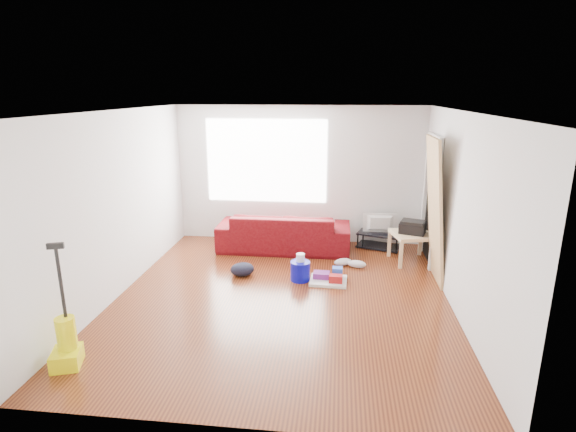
# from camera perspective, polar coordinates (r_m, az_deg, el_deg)

# --- Properties ---
(room) EXTENTS (4.51, 5.01, 2.51)m
(room) POSITION_cam_1_polar(r_m,az_deg,el_deg) (5.97, 0.05, 1.19)
(room) COLOR #421C10
(room) RESTS_ON ground
(sofa) EXTENTS (2.31, 0.90, 0.68)m
(sofa) POSITION_cam_1_polar(r_m,az_deg,el_deg) (8.08, -0.48, -4.21)
(sofa) COLOR #440107
(sofa) RESTS_ON ground
(tv_stand) EXTENTS (0.85, 0.64, 0.28)m
(tv_stand) POSITION_cam_1_polar(r_m,az_deg,el_deg) (8.26, 11.51, -2.97)
(tv_stand) COLOR black
(tv_stand) RESTS_ON ground
(tv) EXTENTS (0.59, 0.08, 0.34)m
(tv) POSITION_cam_1_polar(r_m,az_deg,el_deg) (8.17, 11.62, -0.95)
(tv) COLOR black
(tv) RESTS_ON tv_stand
(side_table) EXTENTS (0.73, 0.73, 0.49)m
(side_table) POSITION_cam_1_polar(r_m,az_deg,el_deg) (7.65, 15.45, -2.66)
(side_table) COLOR #D5B38A
(side_table) RESTS_ON ground
(printer) EXTENTS (0.48, 0.42, 0.21)m
(printer) POSITION_cam_1_polar(r_m,az_deg,el_deg) (7.60, 15.55, -1.36)
(printer) COLOR black
(printer) RESTS_ON side_table
(bucket) EXTENTS (0.32, 0.32, 0.29)m
(bucket) POSITION_cam_1_polar(r_m,az_deg,el_deg) (6.81, 1.55, -8.12)
(bucket) COLOR #090AA5
(bucket) RESTS_ON ground
(toilet_paper) EXTENTS (0.13, 0.13, 0.12)m
(toilet_paper) POSITION_cam_1_polar(r_m,az_deg,el_deg) (6.75, 1.58, -6.45)
(toilet_paper) COLOR silver
(toilet_paper) RESTS_ON bucket
(cleaning_tray) EXTENTS (0.56, 0.45, 0.19)m
(cleaning_tray) POSITION_cam_1_polar(r_m,az_deg,el_deg) (6.75, 5.29, -7.85)
(cleaning_tray) COLOR silver
(cleaning_tray) RESTS_ON ground
(backpack) EXTENTS (0.45, 0.41, 0.20)m
(backpack) POSITION_cam_1_polar(r_m,az_deg,el_deg) (7.00, -5.80, -7.51)
(backpack) COLOR black
(backpack) RESTS_ON ground
(sneakers) EXTENTS (0.54, 0.28, 0.12)m
(sneakers) POSITION_cam_1_polar(r_m,az_deg,el_deg) (7.34, 7.85, -5.93)
(sneakers) COLOR silver
(sneakers) RESTS_ON ground
(vacuum) EXTENTS (0.36, 0.38, 1.31)m
(vacuum) POSITION_cam_1_polar(r_m,az_deg,el_deg) (5.29, -26.33, -14.30)
(vacuum) COLOR yellow
(vacuum) RESTS_ON ground
(door_panel) EXTENTS (0.26, 0.85, 2.12)m
(door_panel) POSITION_cam_1_polar(r_m,az_deg,el_deg) (7.19, 17.45, -7.56)
(door_panel) COLOR tan
(door_panel) RESTS_ON ground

